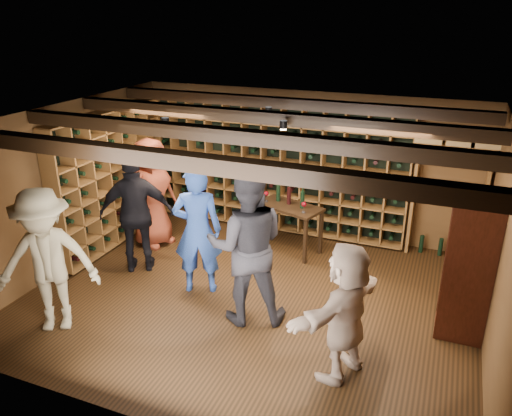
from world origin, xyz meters
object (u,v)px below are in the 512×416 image
at_px(guest_beige, 345,312).
at_px(tasting_table, 289,210).
at_px(guest_khaki, 47,261).
at_px(guest_red_floral, 152,193).
at_px(display_cabinet, 467,272).
at_px(guest_woman_black, 137,214).
at_px(man_blue_shirt, 198,231).
at_px(man_grey_suit, 247,246).

bearing_deg(guest_beige, tasting_table, -127.36).
bearing_deg(guest_khaki, guest_red_floral, 63.56).
bearing_deg(display_cabinet, tasting_table, 152.66).
distance_m(guest_woman_black, guest_khaki, 1.68).
xyz_separation_m(guest_beige, tasting_table, (-1.50, 2.67, -0.08)).
height_order(guest_khaki, tasting_table, guest_khaki).
bearing_deg(guest_red_floral, guest_beige, -103.39).
height_order(man_blue_shirt, guest_beige, man_blue_shirt).
height_order(guest_khaki, guest_beige, guest_khaki).
bearing_deg(display_cabinet, man_blue_shirt, -175.39).
xyz_separation_m(guest_red_floral, guest_beige, (3.70, -2.06, -0.13)).
distance_m(man_blue_shirt, guest_woman_black, 1.14).
bearing_deg(guest_beige, display_cabinet, 160.28).
distance_m(man_blue_shirt, tasting_table, 1.86).
distance_m(man_blue_shirt, man_grey_suit, 1.00).
relative_size(guest_red_floral, guest_woman_black, 1.00).
bearing_deg(guest_khaki, man_blue_shirt, 19.65).
distance_m(man_grey_suit, guest_woman_black, 2.12).
bearing_deg(guest_woman_black, tasting_table, -170.07).
height_order(man_blue_shirt, tasting_table, man_blue_shirt).
relative_size(guest_red_floral, guest_beige, 1.17).
xyz_separation_m(display_cabinet, tasting_table, (-2.69, 1.39, -0.14)).
xyz_separation_m(display_cabinet, man_grey_suit, (-2.56, -0.68, 0.19)).
bearing_deg(guest_red_floral, guest_khaki, -160.84).
bearing_deg(tasting_table, display_cabinet, -9.14).
bearing_deg(guest_red_floral, man_blue_shirt, -111.30).
bearing_deg(tasting_table, man_blue_shirt, -96.81).
bearing_deg(man_grey_suit, guest_woman_black, -38.59).
bearing_deg(man_blue_shirt, display_cabinet, 162.42).
distance_m(guest_red_floral, guest_beige, 4.24).
bearing_deg(tasting_table, man_grey_suit, -68.25).
bearing_deg(guest_red_floral, guest_woman_black, -145.95).
bearing_deg(tasting_table, guest_red_floral, -146.47).
bearing_deg(guest_khaki, tasting_table, 27.22).
relative_size(guest_red_floral, tasting_table, 1.58).
relative_size(display_cabinet, guest_beige, 1.11).
height_order(display_cabinet, guest_woman_black, guest_woman_black).
bearing_deg(man_blue_shirt, guest_khaki, 27.26).
relative_size(man_blue_shirt, guest_beige, 1.17).
bearing_deg(man_blue_shirt, guest_red_floral, -59.28).
relative_size(display_cabinet, guest_woman_black, 0.94).
distance_m(display_cabinet, tasting_table, 3.03).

